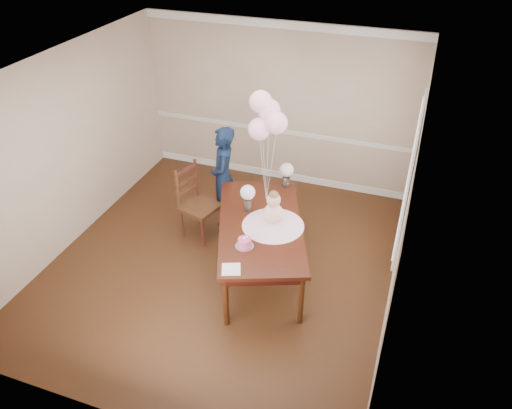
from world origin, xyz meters
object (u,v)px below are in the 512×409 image
object	(u,v)px
dining_chair_seat	(200,207)
woman	(223,177)
dining_table_top	(261,225)
birthday_cake	(245,242)

from	to	relation	value
dining_chair_seat	woman	bearing A→B (deg)	83.66
woman	dining_table_top	bearing A→B (deg)	24.19
birthday_cake	dining_table_top	bearing A→B (deg)	87.14
dining_table_top	woman	size ratio (longest dim) A/B	1.33
dining_chair_seat	woman	size ratio (longest dim) A/B	0.31
birthday_cake	dining_chair_seat	bearing A→B (deg)	137.25
dining_table_top	woman	bearing A→B (deg)	113.11
dining_chair_seat	woman	world-z (taller)	woman
dining_table_top	birthday_cake	xyz separation A→B (m)	(-0.03, -0.51, 0.09)
dining_table_top	birthday_cake	distance (m)	0.52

